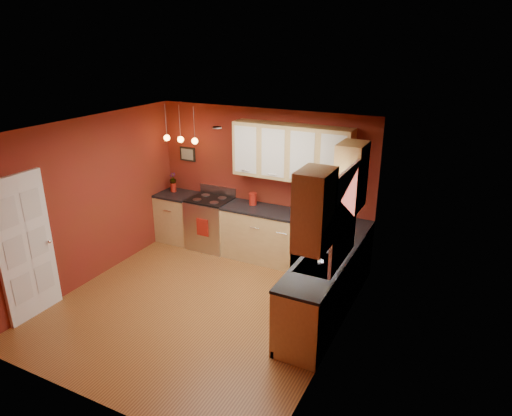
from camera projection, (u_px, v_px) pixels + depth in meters
The scene contains 27 objects.
floor at pixel (200, 305), 6.70m from camera, with size 4.20×4.20×0.00m, color #9A622D.
ceiling at pixel (191, 129), 5.79m from camera, with size 4.00×4.20×0.02m, color silver.
wall_back at pixel (263, 183), 8.00m from camera, with size 4.00×0.02×2.60m, color maroon.
wall_front at pixel (77, 297), 4.49m from camera, with size 4.00×0.02×2.60m, color maroon.
wall_left at pixel (88, 202), 7.08m from camera, with size 0.02×4.20×2.60m, color maroon.
wall_right at pixel (337, 253), 5.41m from camera, with size 0.02×4.20×2.60m, color maroon.
base_cabinets_back_left at pixel (178, 218), 8.74m from camera, with size 0.70×0.60×0.90m, color tan.
base_cabinets_back_right at pixel (293, 241), 7.74m from camera, with size 2.54×0.60×0.90m, color tan.
base_cabinets_right at pixel (322, 292), 6.21m from camera, with size 0.60×2.10×0.90m, color tan.
counter_back_left at pixel (177, 195), 8.58m from camera, with size 0.70×0.62×0.04m, color black.
counter_back_right at pixel (294, 215), 7.58m from camera, with size 2.54×0.62×0.04m, color black.
counter_right at pixel (324, 261), 6.04m from camera, with size 0.62×2.10×0.04m, color black.
gas_range at pixel (211, 223), 8.43m from camera, with size 0.76×0.64×1.11m.
dishwasher_front at pixel (308, 252), 7.35m from camera, with size 0.60×0.02×0.80m, color #BCBCC1.
sink at pixel (320, 266), 5.92m from camera, with size 0.50×0.70×0.33m.
window at pixel (345, 214), 5.53m from camera, with size 0.06×1.02×1.22m.
door_left_wall at pixel (25, 248), 6.16m from camera, with size 0.12×0.82×2.05m.
upper_cabinets_back at pixel (291, 152), 7.38m from camera, with size 2.00×0.35×0.90m, color tan.
upper_cabinets_right at pixel (335, 191), 5.52m from camera, with size 0.35×1.95×0.90m, color tan.
wall_picture at pixel (188, 154), 8.51m from camera, with size 0.32×0.03×0.26m, color black.
pendant_lights at pixel (181, 139), 8.07m from camera, with size 0.71×0.11×0.66m.
red_canister at pixel (253, 199), 7.97m from camera, with size 0.14×0.14×0.21m.
red_vase at pixel (173, 187), 8.66m from camera, with size 0.11×0.11×0.17m, color #9D1B10.
flowers at pixel (173, 179), 8.59m from camera, with size 0.12×0.12×0.22m, color #9D1B10.
coffee_maker at pixel (331, 212), 7.34m from camera, with size 0.21×0.20×0.26m.
soap_pump at pixel (321, 263), 5.74m from camera, with size 0.08×0.08×0.17m, color white.
dish_towel at pixel (202, 227), 8.12m from camera, with size 0.23×0.02×0.32m, color #9D1B10.
Camera 1 is at (3.32, -4.79, 3.70)m, focal length 32.00 mm.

